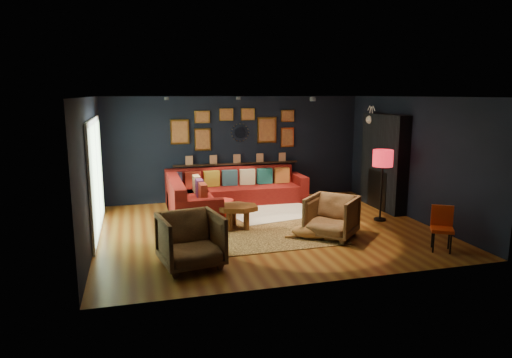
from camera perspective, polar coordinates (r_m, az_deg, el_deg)
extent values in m
plane|color=brown|center=(9.19, 1.36, -6.20)|extent=(6.50, 6.50, 0.00)
plane|color=black|center=(11.54, -2.50, 3.84)|extent=(6.50, 0.00, 6.50)
plane|color=black|center=(6.36, 8.46, -1.84)|extent=(6.50, 0.00, 6.50)
plane|color=black|center=(8.57, -19.93, 0.86)|extent=(0.00, 5.50, 5.50)
plane|color=black|center=(10.30, 19.02, 2.46)|extent=(0.00, 5.50, 5.50)
plane|color=beige|center=(8.80, 1.43, 10.23)|extent=(6.50, 6.50, 0.00)
cube|color=maroon|center=(11.20, -2.89, -2.03)|extent=(3.20, 0.95, 0.42)
cube|color=maroon|center=(11.45, -3.29, 0.40)|extent=(3.20, 0.24, 0.46)
cube|color=maroon|center=(11.64, 5.31, -1.02)|extent=(0.22, 0.95, 0.64)
cube|color=maroon|center=(9.96, -7.88, -3.72)|extent=(0.95, 2.20, 0.42)
cube|color=maroon|center=(9.83, -10.00, -1.46)|extent=(0.24, 2.20, 0.46)
cube|color=maroon|center=(8.97, -7.08, -4.57)|extent=(0.95, 0.22, 0.64)
cube|color=#333253|center=(11.06, -10.18, -0.18)|extent=(0.38, 0.14, 0.38)
cube|color=maroon|center=(11.10, -7.87, -0.06)|extent=(0.38, 0.14, 0.38)
cube|color=#A18522|center=(11.17, -5.58, 0.05)|extent=(0.38, 0.14, 0.38)
cube|color=#264759|center=(11.25, -3.32, 0.16)|extent=(0.38, 0.14, 0.38)
cube|color=beige|center=(11.35, -1.10, 0.26)|extent=(0.38, 0.14, 0.38)
cube|color=#1A6669|center=(11.46, 1.08, 0.37)|extent=(0.38, 0.14, 0.38)
cube|color=#BD6E2F|center=(11.60, 3.22, 0.47)|extent=(0.38, 0.14, 0.38)
cube|color=tan|center=(10.57, -7.46, -0.60)|extent=(0.14, 0.38, 0.38)
cube|color=#47224F|center=(10.08, -7.07, -1.13)|extent=(0.14, 0.38, 0.38)
cube|color=maroon|center=(9.60, -6.65, -1.72)|extent=(0.14, 0.38, 0.38)
cube|color=black|center=(11.52, -2.41, 1.93)|extent=(3.20, 0.12, 0.04)
cube|color=gold|center=(11.24, -9.50, 5.84)|extent=(0.45, 0.03, 0.60)
cube|color=#A46630|center=(11.22, -9.49, 5.83)|extent=(0.38, 0.01, 0.51)
cube|color=gold|center=(11.33, -6.69, 4.93)|extent=(0.40, 0.03, 0.55)
cube|color=#A46630|center=(11.31, -6.68, 4.92)|extent=(0.34, 0.01, 0.47)
cube|color=gold|center=(11.29, -6.75, 7.71)|extent=(0.38, 0.03, 0.30)
cube|color=#A46630|center=(11.27, -6.74, 7.70)|extent=(0.32, 0.01, 0.25)
cube|color=gold|center=(11.67, 1.37, 6.15)|extent=(0.50, 0.03, 0.65)
cube|color=#A46630|center=(11.65, 1.40, 6.14)|extent=(0.42, 0.01, 0.55)
cube|color=gold|center=(11.85, 3.93, 5.22)|extent=(0.35, 0.03, 0.50)
cube|color=#A46630|center=(11.83, 3.96, 5.21)|extent=(0.30, 0.01, 0.42)
cube|color=gold|center=(11.81, 3.96, 7.88)|extent=(0.35, 0.03, 0.30)
cube|color=#A46630|center=(11.79, 3.99, 7.88)|extent=(0.30, 0.01, 0.25)
cube|color=gold|center=(11.39, -3.74, 8.03)|extent=(0.35, 0.03, 0.30)
cube|color=#A46630|center=(11.37, -3.72, 8.03)|extent=(0.30, 0.01, 0.25)
cube|color=gold|center=(11.51, -1.03, 8.08)|extent=(0.35, 0.03, 0.30)
cube|color=#A46630|center=(11.49, -1.01, 8.08)|extent=(0.30, 0.01, 0.25)
cylinder|color=silver|center=(11.49, -1.99, 5.82)|extent=(0.28, 0.03, 0.28)
cone|color=gold|center=(11.54, -0.92, 5.85)|extent=(0.03, 0.16, 0.03)
cone|color=gold|center=(11.53, -1.01, 6.27)|extent=(0.04, 0.16, 0.04)
cone|color=gold|center=(11.52, -1.24, 6.61)|extent=(0.04, 0.16, 0.04)
cone|color=gold|center=(11.50, -1.59, 6.84)|extent=(0.04, 0.16, 0.04)
cone|color=gold|center=(11.47, -2.00, 6.92)|extent=(0.03, 0.16, 0.03)
cone|color=gold|center=(11.46, -2.41, 6.83)|extent=(0.04, 0.16, 0.04)
cone|color=gold|center=(11.44, -2.76, 6.58)|extent=(0.04, 0.16, 0.04)
cone|color=gold|center=(11.44, -2.99, 6.22)|extent=(0.04, 0.16, 0.04)
cone|color=gold|center=(11.44, -3.07, 5.80)|extent=(0.03, 0.16, 0.03)
cone|color=gold|center=(11.45, -2.98, 5.38)|extent=(0.04, 0.16, 0.04)
cone|color=gold|center=(11.47, -2.75, 5.03)|extent=(0.04, 0.16, 0.04)
cone|color=gold|center=(11.49, -2.40, 4.80)|extent=(0.04, 0.16, 0.04)
cone|color=gold|center=(11.51, -1.99, 4.73)|extent=(0.03, 0.16, 0.03)
cone|color=gold|center=(11.53, -1.58, 4.83)|extent=(0.04, 0.16, 0.04)
cone|color=gold|center=(11.54, -1.23, 5.07)|extent=(0.04, 0.16, 0.04)
cone|color=gold|center=(11.55, -1.00, 5.43)|extent=(0.04, 0.16, 0.04)
cube|color=black|center=(11.00, 15.70, 2.07)|extent=(0.30, 1.60, 2.20)
cube|color=black|center=(11.08, 15.27, -1.27)|extent=(0.20, 0.80, 0.90)
cone|color=white|center=(11.38, 15.04, 7.19)|extent=(0.35, 0.28, 0.28)
sphere|color=white|center=(11.27, 14.07, 7.21)|extent=(0.20, 0.20, 0.20)
cylinder|color=white|center=(11.22, 14.35, 8.05)|extent=(0.02, 0.10, 0.28)
cylinder|color=white|center=(11.32, 14.05, 8.08)|extent=(0.02, 0.10, 0.28)
cube|color=white|center=(9.19, -19.37, 0.25)|extent=(0.04, 2.80, 2.20)
cube|color=#ADD6A3|center=(9.19, -19.22, 0.26)|extent=(0.01, 2.60, 2.00)
cube|color=white|center=(9.19, -19.18, 0.26)|extent=(0.02, 0.06, 2.00)
cylinder|color=black|center=(9.66, -11.12, 9.84)|extent=(0.10, 0.10, 0.06)
cylinder|color=black|center=(10.29, -2.23, 10.06)|extent=(0.10, 0.10, 0.06)
cylinder|color=black|center=(10.39, 7.04, 10.00)|extent=(0.10, 0.10, 0.06)
cylinder|color=black|center=(8.24, 7.11, 9.85)|extent=(0.10, 0.10, 0.06)
cube|color=white|center=(10.33, 2.33, -4.23)|extent=(2.21, 1.79, 0.03)
cube|color=tan|center=(8.74, 1.65, -7.04)|extent=(2.63, 1.91, 0.01)
cylinder|color=#5F2D13|center=(8.92, -3.36, -5.34)|extent=(0.11, 0.11, 0.37)
cylinder|color=#5F2D13|center=(8.99, -1.20, -5.19)|extent=(0.11, 0.11, 0.37)
cylinder|color=#5F2D13|center=(9.33, -2.83, -4.61)|extent=(0.11, 0.11, 0.37)
cylinder|color=#A0211A|center=(10.13, -4.20, -3.52)|extent=(0.50, 0.50, 0.33)
imported|color=#A97141|center=(7.17, -8.17, -7.28)|extent=(1.04, 1.00, 0.93)
imported|color=#A97141|center=(8.65, 9.44, -4.42)|extent=(1.16, 1.16, 0.87)
cylinder|color=gold|center=(7.71, -9.65, -7.68)|extent=(0.41, 0.41, 0.52)
cylinder|color=black|center=(8.35, 21.30, -7.32)|extent=(0.03, 0.03, 0.38)
cylinder|color=black|center=(8.38, 23.16, -7.40)|extent=(0.03, 0.03, 0.38)
cylinder|color=black|center=(8.61, 21.17, -6.78)|extent=(0.03, 0.03, 0.38)
cylinder|color=black|center=(8.64, 22.96, -6.86)|extent=(0.03, 0.03, 0.38)
cube|color=red|center=(8.44, 22.24, -5.86)|extent=(0.50, 0.50, 0.06)
cube|color=red|center=(8.53, 22.24, -4.22)|extent=(0.33, 0.23, 0.36)
cylinder|color=black|center=(10.11, 15.21, -4.89)|extent=(0.25, 0.25, 0.04)
cylinder|color=black|center=(9.97, 15.38, -1.38)|extent=(0.04, 0.04, 1.23)
cylinder|color=red|center=(9.85, 15.58, 2.53)|extent=(0.42, 0.42, 0.35)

